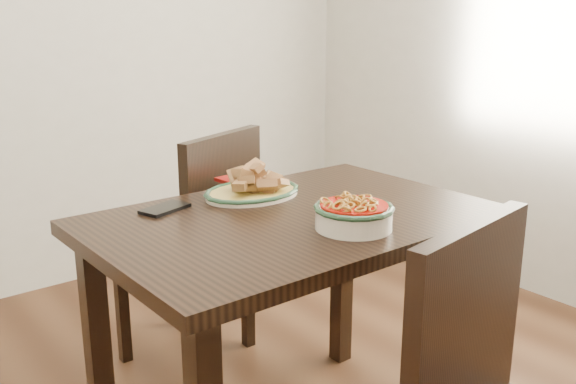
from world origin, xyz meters
TOP-DOWN VIEW (x-y plane):
  - wall_back at (0.00, 1.75)m, footprint 3.50×0.10m
  - dining_table at (0.14, 0.07)m, footprint 1.09×0.73m
  - chair_far at (0.20, 0.69)m, footprint 0.54×0.54m
  - fish_plate at (0.16, 0.30)m, footprint 0.30×0.24m
  - noodle_bowl at (0.18, -0.12)m, footprint 0.21×0.21m
  - smartphone at (-0.12, 0.33)m, footprint 0.15×0.11m
  - napkin at (0.23, 0.47)m, footprint 0.14×0.12m

SIDE VIEW (x-z plane):
  - chair_far at x=0.20m, z-range 0.05..0.94m
  - dining_table at x=0.14m, z-range 0.26..1.01m
  - smartphone at x=-0.12m, z-range 0.75..0.76m
  - napkin at x=0.23m, z-range 0.75..0.76m
  - noodle_bowl at x=0.18m, z-range 0.75..0.83m
  - fish_plate at x=0.16m, z-range 0.74..0.85m
  - wall_back at x=0.00m, z-range 0.00..2.60m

